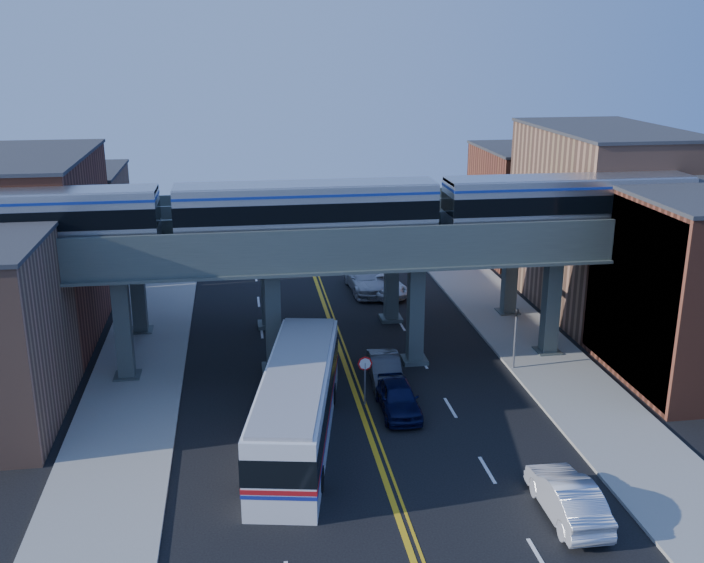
{
  "coord_description": "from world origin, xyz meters",
  "views": [
    {
      "loc": [
        -5.62,
        -32.59,
        17.83
      ],
      "look_at": [
        0.25,
        7.14,
        5.27
      ],
      "focal_mm": 40.0,
      "sensor_mm": 36.0,
      "label": 1
    }
  ],
  "objects": [
    {
      "name": "car_lane_c",
      "position": [
        4.58,
        20.61,
        0.73
      ],
      "size": [
        3.01,
        5.47,
        1.45
      ],
      "primitive_type": "imported",
      "rotation": [
        0.0,
        0.0,
        0.12
      ],
      "color": "white",
      "rests_on": "ground"
    },
    {
      "name": "building_east_a",
      "position": [
        18.5,
        4.0,
        5.0
      ],
      "size": [
        8.0,
        10.0,
        10.0
      ],
      "primitive_type": "cube",
      "color": "brown",
      "rests_on": "ground"
    },
    {
      "name": "sidewalk_east",
      "position": [
        11.5,
        10.0,
        0.08
      ],
      "size": [
        5.0,
        70.0,
        0.16
      ],
      "primitive_type": "cube",
      "color": "gray",
      "rests_on": "ground"
    },
    {
      "name": "mural_panel",
      "position": [
        14.55,
        4.0,
        4.75
      ],
      "size": [
        0.1,
        9.5,
        9.5
      ],
      "primitive_type": "cube",
      "color": "teal",
      "rests_on": "ground"
    },
    {
      "name": "elevated_viaduct_far",
      "position": [
        0.0,
        15.0,
        6.47
      ],
      "size": [
        52.0,
        3.6,
        7.4
      ],
      "color": "#46514F",
      "rests_on": "ground"
    },
    {
      "name": "building_west_c",
      "position": [
        -18.5,
        29.0,
        4.0
      ],
      "size": [
        8.0,
        10.0,
        8.0
      ],
      "primitive_type": "cube",
      "color": "#96664E",
      "rests_on": "ground"
    },
    {
      "name": "stop_sign",
      "position": [
        0.3,
        3.0,
        1.76
      ],
      "size": [
        0.76,
        0.09,
        2.63
      ],
      "color": "slate",
      "rests_on": "ground"
    },
    {
      "name": "sidewalk_west",
      "position": [
        -11.5,
        10.0,
        0.08
      ],
      "size": [
        5.0,
        70.0,
        0.16
      ],
      "primitive_type": "cube",
      "color": "gray",
      "rests_on": "ground"
    },
    {
      "name": "ground",
      "position": [
        0.0,
        0.0,
        0.0
      ],
      "size": [
        120.0,
        120.0,
        0.0
      ],
      "primitive_type": "plane",
      "color": "black",
      "rests_on": "ground"
    },
    {
      "name": "transit_bus",
      "position": [
        -3.34,
        -0.12,
        1.77
      ],
      "size": [
        5.4,
        13.71,
        3.45
      ],
      "rotation": [
        0.0,
        0.0,
        1.38
      ],
      "color": "silver",
      "rests_on": "ground"
    },
    {
      "name": "car_lane_b",
      "position": [
        1.8,
        5.44,
        0.75
      ],
      "size": [
        1.84,
        4.61,
        1.49
      ],
      "primitive_type": "imported",
      "rotation": [
        0.0,
        0.0,
        -0.06
      ],
      "color": "#2E2E31",
      "rests_on": "ground"
    },
    {
      "name": "building_west_b",
      "position": [
        -18.5,
        16.0,
        5.5
      ],
      "size": [
        8.0,
        14.0,
        11.0
      ],
      "primitive_type": "cube",
      "color": "brown",
      "rests_on": "ground"
    },
    {
      "name": "car_lane_d",
      "position": [
        3.41,
        21.45,
        0.9
      ],
      "size": [
        2.85,
        6.34,
        1.81
      ],
      "primitive_type": "imported",
      "rotation": [
        0.0,
        0.0,
        0.05
      ],
      "color": "silver",
      "rests_on": "ground"
    },
    {
      "name": "elevated_viaduct_near",
      "position": [
        0.0,
        8.0,
        6.47
      ],
      "size": [
        52.0,
        3.6,
        7.4
      ],
      "color": "#46514F",
      "rests_on": "ground"
    },
    {
      "name": "car_parked_curb",
      "position": [
        6.5,
        -7.68,
        0.82
      ],
      "size": [
        1.78,
        5.0,
        1.64
      ],
      "primitive_type": "imported",
      "rotation": [
        0.0,
        0.0,
        3.13
      ],
      "color": "silver",
      "rests_on": "ground"
    },
    {
      "name": "transit_train",
      "position": [
        -2.05,
        8.0,
        9.09
      ],
      "size": [
        42.88,
        2.68,
        3.12
      ],
      "color": "black",
      "rests_on": "elevated_viaduct_near"
    },
    {
      "name": "building_east_b",
      "position": [
        18.5,
        16.0,
        6.0
      ],
      "size": [
        8.0,
        14.0,
        12.0
      ],
      "primitive_type": "cube",
      "color": "#96664E",
      "rests_on": "ground"
    },
    {
      "name": "building_east_c",
      "position": [
        18.5,
        29.0,
        4.5
      ],
      "size": [
        8.0,
        10.0,
        9.0
      ],
      "primitive_type": "cube",
      "color": "brown",
      "rests_on": "ground"
    },
    {
      "name": "car_lane_a",
      "position": [
        1.8,
        1.99,
        0.78
      ],
      "size": [
        1.9,
        4.61,
        1.56
      ],
      "primitive_type": "imported",
      "rotation": [
        0.0,
        0.0,
        -0.01
      ],
      "color": "black",
      "rests_on": "ground"
    },
    {
      "name": "traffic_signal",
      "position": [
        9.2,
        6.0,
        2.3
      ],
      "size": [
        0.15,
        0.18,
        4.1
      ],
      "color": "slate",
      "rests_on": "ground"
    }
  ]
}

